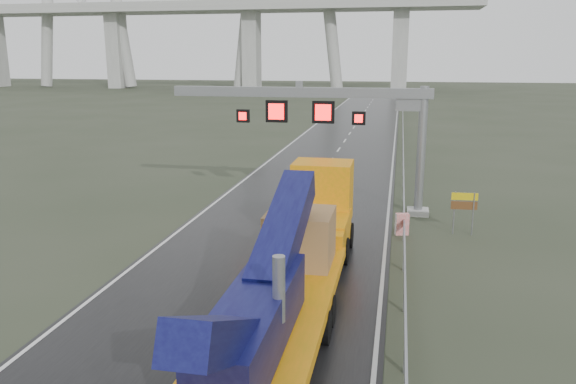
% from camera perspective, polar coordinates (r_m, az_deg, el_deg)
% --- Properties ---
extents(ground, '(400.00, 400.00, 0.00)m').
position_cam_1_polar(ground, '(17.15, -10.07, -17.26)').
color(ground, '#2E3625').
rests_on(ground, ground).
extents(road, '(11.00, 200.00, 0.02)m').
position_cam_1_polar(road, '(54.65, 5.17, 4.31)').
color(road, black).
rests_on(road, ground).
extents(guardrail, '(0.20, 140.00, 1.40)m').
position_cam_1_polar(guardrail, '(44.39, 11.65, 2.84)').
color(guardrail, gray).
rests_on(guardrail, ground).
extents(sign_gantry, '(14.90, 1.20, 7.42)m').
position_cam_1_polar(sign_gantry, '(31.99, 4.88, 7.91)').
color(sign_gantry, '#9D9E99').
rests_on(sign_gantry, ground).
extents(heavy_haul_truck, '(3.14, 20.64, 4.84)m').
position_cam_1_polar(heavy_haul_truck, '(19.57, 0.56, -6.94)').
color(heavy_haul_truck, orange).
rests_on(heavy_haul_truck, ground).
extents(exit_sign_pair, '(1.29, 0.13, 2.20)m').
position_cam_1_polar(exit_sign_pair, '(29.36, 17.45, -1.26)').
color(exit_sign_pair, gray).
rests_on(exit_sign_pair, ground).
extents(striped_barrier, '(0.71, 0.49, 1.09)m').
position_cam_1_polar(striped_barrier, '(28.84, 11.50, -3.22)').
color(striped_barrier, red).
rests_on(striped_barrier, ground).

